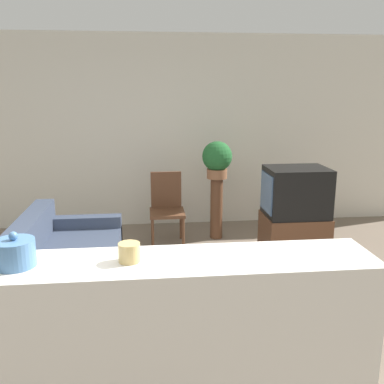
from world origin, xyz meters
The scene contains 11 objects.
ground_plane centered at (0.00, 0.00, 0.00)m, with size 14.00×14.00×0.00m, color #756656.
wall_back centered at (0.00, 3.43, 1.35)m, with size 9.00×0.06×2.70m.
couch centered at (-0.76, 1.22, 0.27)m, with size 0.94×1.77×0.75m.
tv_stand centered at (1.81, 2.06, 0.24)m, with size 0.74×0.59×0.48m.
television centered at (1.81, 2.06, 0.77)m, with size 0.72×0.56×0.58m.
wooden_chair centered at (0.30, 2.61, 0.49)m, with size 0.44×0.44×0.91m.
plant_stand centered at (0.96, 2.70, 0.41)m, with size 0.16×0.16×0.82m.
potted_plant centered at (0.96, 2.70, 1.08)m, with size 0.39×0.39×0.48m.
foreground_counter centered at (0.00, -0.61, 0.54)m, with size 2.54×0.44×1.09m.
decorative_bowl centered at (-0.60, -0.61, 1.16)m, with size 0.20×0.20×0.18m.
candle_jar centered at (-0.04, -0.61, 1.14)m, with size 0.11×0.11×0.10m.
Camera 1 is at (0.07, -2.70, 1.96)m, focal length 40.00 mm.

